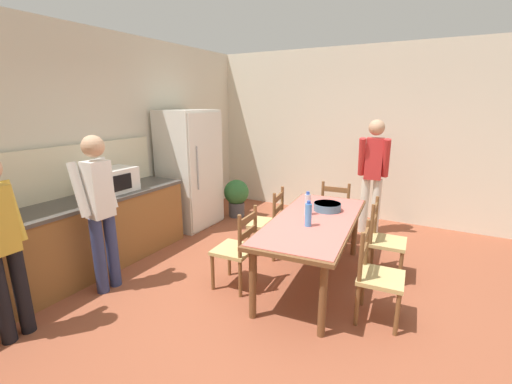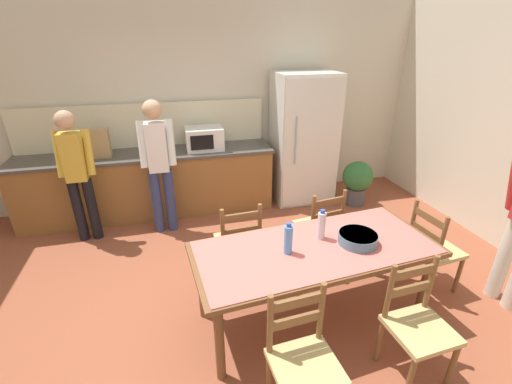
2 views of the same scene
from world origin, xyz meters
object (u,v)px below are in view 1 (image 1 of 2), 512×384
Objects in this scene: chair_side_far_left at (237,249)px; potted_plant at (236,195)px; dining_table at (314,225)px; person_by_table at (373,171)px; bottle_off_centre at (308,204)px; bottle_near_centre at (308,215)px; microwave at (114,180)px; chair_side_far_right at (268,223)px; person_at_sink at (0,240)px; refrigerator at (190,169)px; chair_head_end at (336,212)px; person_at_counter at (100,206)px; chair_side_near_right at (384,240)px; chair_side_near_left at (377,276)px; serving_bowl at (327,206)px.

potted_plant is (2.06, 1.29, -0.06)m from chair_side_far_left.
dining_table is 1.19× the size of person_by_table.
bottle_near_centre is at bearing -158.18° from bottle_off_centre.
potted_plant is at bearing -11.69° from microwave.
person_at_sink reaches higher than chair_side_far_right.
chair_head_end is at bearing -78.44° from refrigerator.
chair_side_far_right is 1.36× the size of potted_plant.
person_at_counter is at bearing -62.57° from chair_side_far_left.
chair_head_end is at bearing -125.29° from person_at_counter.
chair_side_near_left is (-0.90, -0.08, 0.00)m from chair_side_near_right.
chair_side_far_right is 1.00× the size of chair_side_far_left.
microwave is 0.75× the size of potted_plant.
bottle_off_centre is at bearing 51.71° from dining_table.
bottle_off_centre is 0.30× the size of chair_head_end.
chair_head_end is 0.52× the size of person_by_table.
person_by_table is at bearing -8.67° from serving_bowl.
chair_side_far_right is (0.30, 0.64, -0.43)m from bottle_off_centre.
chair_side_near_right is at bearing 86.24° from chair_side_far_right.
bottle_off_centre is at bearing 56.26° from chair_side_far_right.
chair_side_near_right is at bearing 123.93° from chair_side_far_left.
refrigerator reaches higher than person_at_counter.
bottle_near_centre is 0.30× the size of chair_head_end.
microwave is 1.62m from person_at_sink.
bottle_off_centre is at bearing 150.57° from serving_bowl.
chair_head_end is 1.36× the size of potted_plant.
person_at_counter is 2.83m from potted_plant.
potted_plant is (1.18, 2.01, -0.42)m from serving_bowl.
person_at_counter reaches higher than microwave.
chair_head_end is at bearing -0.25° from bottle_off_centre.
chair_head_end reaches higher than serving_bowl.
chair_side_near_right is 1.00× the size of chair_side_near_left.
chair_side_near_right is 0.57× the size of person_at_sink.
bottle_near_centre is 0.30× the size of chair_side_far_left.
bottle_off_centre is 0.16× the size of person_at_counter.
person_at_sink reaches higher than potted_plant.
serving_bowl is 0.20× the size of person_at_sink.
chair_side_far_right is at bearing 87.40° from serving_bowl.
dining_table is 1.89m from person_by_table.
chair_side_far_left and chair_head_end have the same top height.
person_at_counter reaches higher than chair_head_end.
refrigerator is 3.14m from chair_side_near_right.
chair_side_far_right is (-0.12, 1.44, 0.00)m from chair_side_near_right.
chair_side_near_left is 2.84m from person_at_counter.
chair_side_far_left is 2.60m from person_by_table.
chair_head_end is 3.93m from person_at_sink.
microwave is 2.48m from bottle_near_centre.
person_at_sink reaches higher than chair_head_end.
microwave is 0.30× the size of person_at_counter.
person_at_sink is at bearing 134.48° from bottle_near_centre.
bottle_near_centre is at bearing 75.36° from chair_side_near_left.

